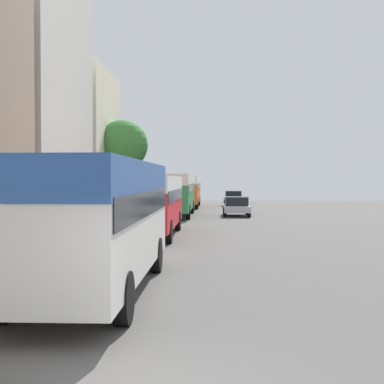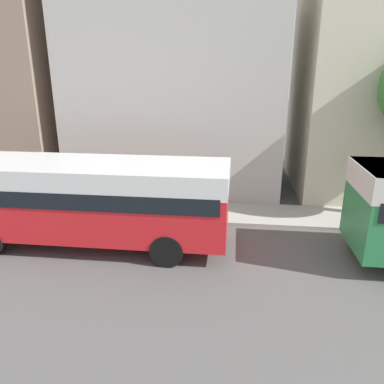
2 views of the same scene
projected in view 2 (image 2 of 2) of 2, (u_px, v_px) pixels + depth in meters
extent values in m
cube|color=beige|center=(177.00, 41.00, 17.04)|extent=(6.09, 9.52, 13.53)
cube|color=red|center=(86.00, 197.00, 12.09)|extent=(2.50, 9.12, 2.31)
cube|color=white|center=(84.00, 173.00, 11.83)|extent=(2.53, 9.17, 0.69)
cube|color=black|center=(86.00, 189.00, 12.00)|extent=(2.55, 8.76, 0.51)
cylinder|color=black|center=(179.00, 220.00, 13.22)|extent=(0.28, 1.00, 1.00)
cylinder|color=black|center=(167.00, 251.00, 11.05)|extent=(0.28, 1.00, 1.00)
cylinder|color=black|center=(28.00, 213.00, 13.86)|extent=(0.28, 1.00, 1.00)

